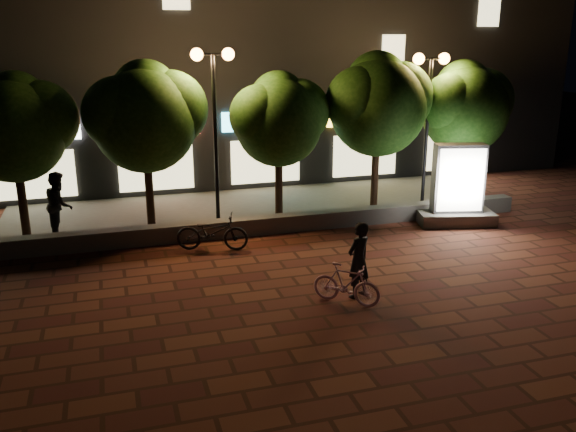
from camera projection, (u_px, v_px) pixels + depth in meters
name	position (u px, v px, depth m)	size (l,w,h in m)	color
ground	(321.00, 283.00, 14.30)	(80.00, 80.00, 0.00)	#5C2C1D
retaining_wall	(276.00, 224.00, 17.89)	(16.00, 0.45, 0.50)	#5E5B57
sidewalk	(256.00, 208.00, 20.24)	(16.00, 5.00, 0.08)	#5E5B57
building_block	(216.00, 50.00, 24.75)	(28.00, 8.12, 11.30)	black
tree_far_left	(15.00, 124.00, 16.43)	(3.36, 2.80, 4.63)	black
tree_left	(146.00, 114.00, 17.35)	(3.60, 3.00, 4.89)	black
tree_mid	(280.00, 116.00, 18.52)	(3.24, 2.70, 4.50)	black
tree_right	(379.00, 101.00, 19.33)	(3.72, 3.10, 5.07)	black
tree_far_right	(466.00, 104.00, 20.27)	(3.48, 2.90, 4.76)	black
street_lamp_left	(214.00, 92.00, 17.48)	(1.26, 0.36, 5.18)	black
street_lamp_right	(429.00, 90.00, 19.45)	(1.26, 0.36, 4.98)	black
ad_kiosk	(457.00, 192.00, 18.49)	(2.50, 1.66, 2.48)	#5E5B57
scooter_pink	(346.00, 284.00, 13.08)	(0.43, 1.52, 0.91)	#C081A2
rider	(358.00, 260.00, 13.31)	(0.64, 0.42, 1.74)	black
scooter_parked	(212.00, 232.00, 16.33)	(0.67, 1.93, 1.02)	black
pedestrian	(59.00, 204.00, 17.08)	(0.92, 0.71, 1.88)	black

